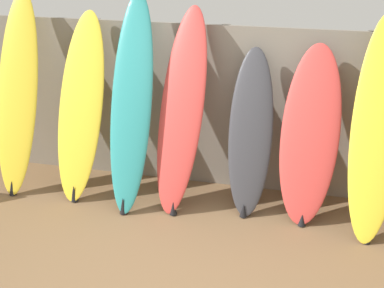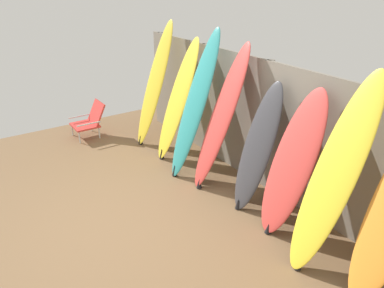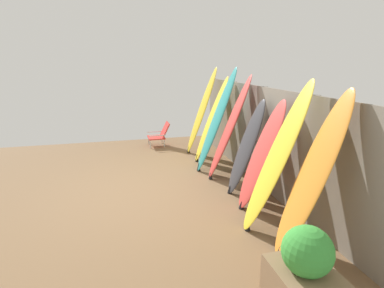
% 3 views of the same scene
% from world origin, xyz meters
% --- Properties ---
extents(ground, '(7.68, 7.68, 0.00)m').
position_xyz_m(ground, '(0.00, 0.00, 0.00)').
color(ground, brown).
extents(fence_back, '(6.08, 0.11, 1.80)m').
position_xyz_m(fence_back, '(-0.00, 2.01, 0.90)').
color(fence_back, gray).
rests_on(fence_back, ground).
extents(surfboard_yellow_0, '(0.48, 0.80, 2.12)m').
position_xyz_m(surfboard_yellow_0, '(-2.17, 1.49, 1.04)').
color(surfboard_yellow_0, yellow).
rests_on(surfboard_yellow_0, ground).
extents(surfboard_yellow_1, '(0.54, 0.80, 1.93)m').
position_xyz_m(surfboard_yellow_1, '(-1.45, 1.51, 0.95)').
color(surfboard_yellow_1, yellow).
rests_on(surfboard_yellow_1, ground).
extents(surfboard_teal_2, '(0.46, 0.90, 2.14)m').
position_xyz_m(surfboard_teal_2, '(-0.85, 1.44, 1.06)').
color(surfboard_teal_2, teal).
rests_on(surfboard_teal_2, ground).
extents(surfboard_red_3, '(0.56, 0.89, 2.02)m').
position_xyz_m(surfboard_red_3, '(-0.35, 1.53, 1.00)').
color(surfboard_red_3, '#D13D38').
rests_on(surfboard_red_3, ground).
extents(surfboard_charcoal_4, '(0.48, 0.67, 1.64)m').
position_xyz_m(surfboard_charcoal_4, '(0.36, 1.57, 0.81)').
color(surfboard_charcoal_4, '#38383D').
rests_on(surfboard_charcoal_4, ground).
extents(surfboard_red_5, '(0.61, 0.72, 1.71)m').
position_xyz_m(surfboard_red_5, '(0.94, 1.56, 0.85)').
color(surfboard_red_5, '#D13D38').
rests_on(surfboard_red_5, ground).
extents(surfboard_yellow_6, '(0.52, 0.88, 2.03)m').
position_xyz_m(surfboard_yellow_6, '(1.54, 1.46, 1.01)').
color(surfboard_yellow_6, yellow).
rests_on(surfboard_yellow_6, ground).
extents(beach_chair, '(0.50, 0.57, 0.64)m').
position_xyz_m(beach_chair, '(-3.04, 0.57, 0.32)').
color(beach_chair, silver).
rests_on(beach_chair, ground).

